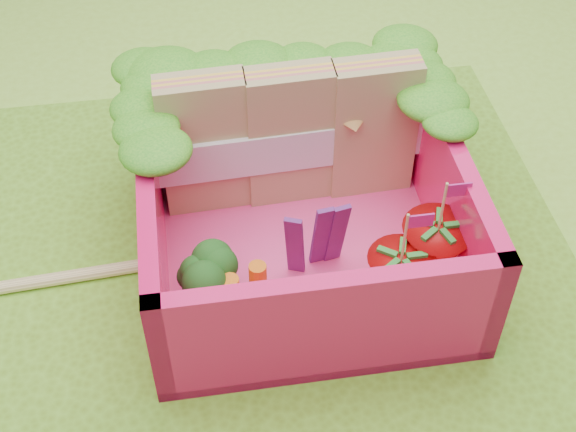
# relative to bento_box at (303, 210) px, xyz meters

# --- Properties ---
(ground) EXTENTS (14.00, 14.00, 0.00)m
(ground) POSITION_rel_bento_box_xyz_m (-0.12, -0.03, -0.31)
(ground) COLOR #95CF3A
(ground) RESTS_ON ground
(placemat) EXTENTS (2.60, 2.60, 0.03)m
(placemat) POSITION_rel_bento_box_xyz_m (-0.12, -0.03, -0.29)
(placemat) COLOR #6AA124
(placemat) RESTS_ON ground
(bento_floor) EXTENTS (1.30, 1.30, 0.05)m
(bento_floor) POSITION_rel_bento_box_xyz_m (0.00, 0.00, -0.25)
(bento_floor) COLOR #FF418D
(bento_floor) RESTS_ON placemat
(bento_box) EXTENTS (1.30, 1.30, 0.55)m
(bento_box) POSITION_rel_bento_box_xyz_m (0.00, 0.00, 0.00)
(bento_box) COLOR #FD1561
(bento_box) RESTS_ON placemat
(lettuce_ruffle) EXTENTS (1.43, 0.83, 0.11)m
(lettuce_ruffle) POSITION_rel_bento_box_xyz_m (0.00, 0.47, 0.33)
(lettuce_ruffle) COLOR #1F8918
(lettuce_ruffle) RESTS_ON bento_box
(sandwich_stack) EXTENTS (1.21, 0.22, 0.67)m
(sandwich_stack) POSITION_rel_bento_box_xyz_m (0.00, 0.36, 0.10)
(sandwich_stack) COLOR tan
(sandwich_stack) RESTS_ON bento_floor
(broccoli) EXTENTS (0.33, 0.33, 0.27)m
(broccoli) POSITION_rel_bento_box_xyz_m (-0.44, -0.27, -0.03)
(broccoli) COLOR #73AE54
(broccoli) RESTS_ON bento_floor
(carrot_sticks) EXTENTS (0.18, 0.11, 0.27)m
(carrot_sticks) POSITION_rel_bento_box_xyz_m (-0.28, -0.33, -0.09)
(carrot_sticks) COLOR orange
(carrot_sticks) RESTS_ON bento_floor
(purple_wedges) EXTENTS (0.25, 0.08, 0.38)m
(purple_wedges) POSITION_rel_bento_box_xyz_m (0.04, -0.13, -0.04)
(purple_wedges) COLOR #581C62
(purple_wedges) RESTS_ON bento_floor
(strawberry_left) EXTENTS (0.27, 0.27, 0.51)m
(strawberry_left) POSITION_rel_bento_box_xyz_m (0.32, -0.36, -0.09)
(strawberry_left) COLOR #BD100B
(strawberry_left) RESTS_ON bento_floor
(strawberry_right) EXTENTS (0.29, 0.29, 0.53)m
(strawberry_right) POSITION_rel_bento_box_xyz_m (0.50, -0.24, -0.08)
(strawberry_right) COLOR #BD100B
(strawberry_right) RESTS_ON bento_floor
(snap_peas) EXTENTS (0.58, 0.36, 0.05)m
(snap_peas) POSITION_rel_bento_box_xyz_m (0.35, -0.33, -0.20)
(snap_peas) COLOR #55A634
(snap_peas) RESTS_ON bento_floor
(chopsticks) EXTENTS (2.36, 0.20, 0.05)m
(chopsticks) POSITION_rel_bento_box_xyz_m (-1.09, -0.00, -0.25)
(chopsticks) COLOR tan
(chopsticks) RESTS_ON placemat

